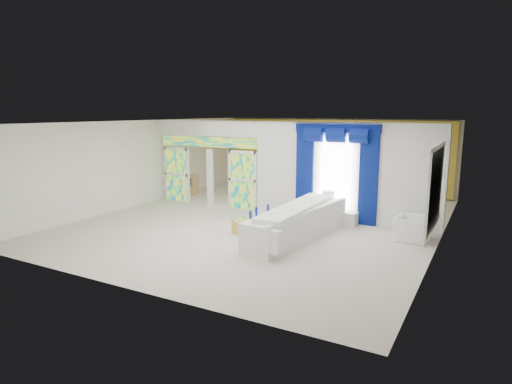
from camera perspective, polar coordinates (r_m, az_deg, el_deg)
The scene contains 22 objects.
floor at distance 13.58m, azimuth 1.33°, elevation -3.63°, with size 12.00×12.00×0.00m, color #B7AF9E.
dividing_wall at distance 13.40m, azimuth 11.55°, elevation 2.50°, with size 5.70×0.18×3.00m, color white.
dividing_header at distance 15.51m, azimuth -6.38°, elevation 8.28°, with size 4.30×0.18×0.55m, color white.
stained_panel_left at distance 16.52m, azimuth -10.31°, elevation 2.30°, with size 0.95×0.04×2.00m, color #994C3F.
stained_panel_right at distance 14.91m, azimuth -1.75°, elevation 1.58°, with size 0.95×0.04×2.00m, color #994C3F.
stained_transom at distance 15.53m, azimuth -6.35°, elevation 6.52°, with size 4.00×0.05×0.35m, color #994C3F.
window_pane at distance 13.39m, azimuth 10.39°, elevation 2.32°, with size 1.00×0.02×2.30m, color white.
blue_drape_left at distance 13.71m, azimuth 6.37°, elevation 2.41°, with size 0.55×0.10×2.80m, color #030B46.
blue_drape_right at distance 13.09m, azimuth 14.49°, elevation 1.75°, with size 0.55×0.10×2.80m, color #030B46.
blue_pelmet at distance 13.23m, azimuth 10.55°, elevation 8.18°, with size 2.60×0.12×0.25m, color #030B46.
wall_mirror at distance 10.89m, azimuth 22.48°, elevation 0.34°, with size 0.04×2.70×1.90m, color white.
gold_curtains at distance 18.69m, azimuth 9.73°, elevation 4.81°, with size 9.70×0.12×2.90m, color #B3772B.
white_sofa at distance 11.61m, azimuth 5.46°, elevation -4.19°, with size 0.86×4.02×0.77m, color white.
coffee_table at distance 12.49m, azimuth 0.29°, elevation -3.99°, with size 0.58×1.73×0.38m, color gold.
console_table at distance 13.29m, azimuth 10.58°, elevation -3.25°, with size 1.17×0.37×0.39m, color white.
table_lamp at distance 13.28m, azimuth 9.42°, elevation -1.08°, with size 0.36×0.36×0.58m, color white.
armchair at distance 12.12m, azimuth 19.68°, elevation -4.50°, with size 0.95×0.83×0.62m, color white.
grand_piano at distance 18.06m, azimuth 2.24°, elevation 1.39°, with size 1.35×1.77×0.89m, color black.
piano_bench at distance 16.72m, azimuth -0.22°, elevation -0.34°, with size 0.97×0.38×0.32m, color black.
tv_console at distance 17.87m, azimuth -8.59°, elevation 1.00°, with size 0.54×0.49×0.79m, color tan.
chandelier at distance 17.25m, azimuth -0.24°, elevation 8.32°, with size 0.60×0.60×0.60m, color gold.
decanters at distance 12.32m, azimuth 0.07°, elevation -2.80°, with size 0.16×1.13×0.23m.
Camera 1 is at (6.04, -11.69, 3.34)m, focal length 30.60 mm.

